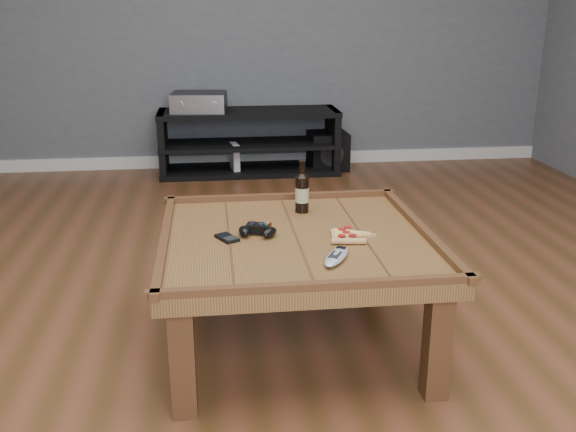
{
  "coord_description": "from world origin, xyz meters",
  "views": [
    {
      "loc": [
        -0.31,
        -2.24,
        1.27
      ],
      "look_at": [
        -0.03,
        0.03,
        0.52
      ],
      "focal_mm": 40.0,
      "sensor_mm": 36.0,
      "label": 1
    }
  ],
  "objects": [
    {
      "name": "av_receiver",
      "position": [
        -0.38,
        2.74,
        0.57
      ],
      "size": [
        0.44,
        0.38,
        0.14
      ],
      "rotation": [
        0.0,
        0.0,
        -0.1
      ],
      "color": "black",
      "rests_on": "media_console"
    },
    {
      "name": "smartphone",
      "position": [
        -0.26,
        -0.01,
        0.46
      ],
      "size": [
        0.09,
        0.11,
        0.01
      ],
      "rotation": [
        0.0,
        0.0,
        0.51
      ],
      "color": "black",
      "rests_on": "coffee_table"
    },
    {
      "name": "beer_bottle",
      "position": [
        0.06,
        0.29,
        0.54
      ],
      "size": [
        0.06,
        0.06,
        0.22
      ],
      "color": "black",
      "rests_on": "coffee_table"
    },
    {
      "name": "media_console",
      "position": [
        0.0,
        2.75,
        0.25
      ],
      "size": [
        1.4,
        0.45,
        0.5
      ],
      "color": "black",
      "rests_on": "ground"
    },
    {
      "name": "pizza_slice",
      "position": [
        0.19,
        -0.04,
        0.46
      ],
      "size": [
        0.16,
        0.24,
        0.02
      ],
      "rotation": [
        0.0,
        0.0,
        -0.11
      ],
      "color": "tan",
      "rests_on": "coffee_table"
    },
    {
      "name": "baseboard",
      "position": [
        0.0,
        2.99,
        0.05
      ],
      "size": [
        5.0,
        0.02,
        0.1
      ],
      "primitive_type": "cube",
      "color": "silver",
      "rests_on": "ground"
    },
    {
      "name": "remote_control",
      "position": [
        0.1,
        -0.26,
        0.46
      ],
      "size": [
        0.14,
        0.2,
        0.03
      ],
      "rotation": [
        0.0,
        0.0,
        -0.49
      ],
      "color": "#9BA0A8",
      "rests_on": "coffee_table"
    },
    {
      "name": "game_controller",
      "position": [
        -0.14,
        0.02,
        0.47
      ],
      "size": [
        0.16,
        0.13,
        0.04
      ],
      "rotation": [
        0.0,
        0.0,
        -0.28
      ],
      "color": "black",
      "rests_on": "coffee_table"
    },
    {
      "name": "ground",
      "position": [
        0.0,
        0.0,
        0.0
      ],
      "size": [
        6.0,
        6.0,
        0.0
      ],
      "primitive_type": "plane",
      "color": "#4A2D15",
      "rests_on": "ground"
    },
    {
      "name": "subwoofer",
      "position": [
        0.64,
        2.8,
        0.15
      ],
      "size": [
        0.32,
        0.32,
        0.3
      ],
      "rotation": [
        0.0,
        0.0,
        0.05
      ],
      "color": "black",
      "rests_on": "ground"
    },
    {
      "name": "game_console",
      "position": [
        -0.12,
        2.71,
        0.11
      ],
      "size": [
        0.14,
        0.21,
        0.25
      ],
      "rotation": [
        0.0,
        0.0,
        0.15
      ],
      "color": "gray",
      "rests_on": "ground"
    },
    {
      "name": "coffee_table",
      "position": [
        0.0,
        0.0,
        0.39
      ],
      "size": [
        1.03,
        1.03,
        0.48
      ],
      "color": "#513017",
      "rests_on": "ground"
    }
  ]
}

